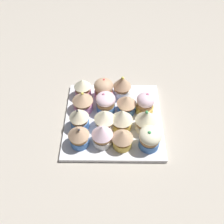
{
  "coord_description": "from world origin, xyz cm",
  "views": [
    {
      "loc": [
        0.48,
        -52.03,
        64.73
      ],
      "look_at": [
        0.0,
        0.0,
        4.2
      ],
      "focal_mm": 42.83,
      "sensor_mm": 36.0,
      "label": 1
    }
  ],
  "objects_px": {
    "cupcake_2": "(121,138)",
    "cupcake_12": "(81,87)",
    "baking_tray": "(112,120)",
    "cupcake_8": "(81,101)",
    "cupcake_11": "(144,103)",
    "cupcake_3": "(148,138)",
    "cupcake_5": "(103,119)",
    "cupcake_13": "(102,89)",
    "cupcake_4": "(78,118)",
    "cupcake_9": "(104,102)",
    "cupcake_6": "(120,119)",
    "cupcake_1": "(101,135)",
    "cupcake_10": "(125,104)",
    "cupcake_7": "(144,119)",
    "cupcake_14": "(121,86)",
    "cupcake_0": "(77,136)"
  },
  "relations": [
    {
      "from": "cupcake_0",
      "to": "cupcake_10",
      "type": "height_order",
      "value": "cupcake_0"
    },
    {
      "from": "cupcake_13",
      "to": "cupcake_7",
      "type": "bearing_deg",
      "value": -45.21
    },
    {
      "from": "cupcake_2",
      "to": "cupcake_12",
      "type": "bearing_deg",
      "value": 122.37
    },
    {
      "from": "cupcake_9",
      "to": "cupcake_7",
      "type": "bearing_deg",
      "value": -31.7
    },
    {
      "from": "cupcake_4",
      "to": "cupcake_13",
      "type": "xyz_separation_m",
      "value": [
        0.07,
        0.12,
        -0.0
      ]
    },
    {
      "from": "cupcake_8",
      "to": "cupcake_11",
      "type": "bearing_deg",
      "value": -2.34
    },
    {
      "from": "cupcake_4",
      "to": "cupcake_11",
      "type": "height_order",
      "value": "cupcake_4"
    },
    {
      "from": "cupcake_5",
      "to": "cupcake_14",
      "type": "bearing_deg",
      "value": 68.33
    },
    {
      "from": "cupcake_2",
      "to": "cupcake_11",
      "type": "height_order",
      "value": "cupcake_11"
    },
    {
      "from": "cupcake_0",
      "to": "cupcake_8",
      "type": "bearing_deg",
      "value": 90.03
    },
    {
      "from": "cupcake_13",
      "to": "cupcake_14",
      "type": "distance_m",
      "value": 0.06
    },
    {
      "from": "cupcake_4",
      "to": "cupcake_7",
      "type": "distance_m",
      "value": 0.19
    },
    {
      "from": "cupcake_2",
      "to": "cupcake_8",
      "type": "xyz_separation_m",
      "value": [
        -0.12,
        0.14,
        -0.0
      ]
    },
    {
      "from": "cupcake_7",
      "to": "cupcake_11",
      "type": "height_order",
      "value": "cupcake_7"
    },
    {
      "from": "cupcake_6",
      "to": "cupcake_12",
      "type": "height_order",
      "value": "cupcake_6"
    },
    {
      "from": "cupcake_1",
      "to": "cupcake_12",
      "type": "relative_size",
      "value": 1.06
    },
    {
      "from": "baking_tray",
      "to": "cupcake_7",
      "type": "bearing_deg",
      "value": -21.46
    },
    {
      "from": "cupcake_8",
      "to": "cupcake_12",
      "type": "bearing_deg",
      "value": 94.93
    },
    {
      "from": "cupcake_9",
      "to": "cupcake_10",
      "type": "height_order",
      "value": "cupcake_9"
    },
    {
      "from": "cupcake_9",
      "to": "cupcake_12",
      "type": "xyz_separation_m",
      "value": [
        -0.08,
        0.06,
        0.0
      ]
    },
    {
      "from": "cupcake_8",
      "to": "cupcake_2",
      "type": "bearing_deg",
      "value": -48.79
    },
    {
      "from": "cupcake_4",
      "to": "cupcake_9",
      "type": "relative_size",
      "value": 1.17
    },
    {
      "from": "cupcake_11",
      "to": "cupcake_13",
      "type": "relative_size",
      "value": 0.97
    },
    {
      "from": "cupcake_5",
      "to": "cupcake_12",
      "type": "xyz_separation_m",
      "value": [
        -0.07,
        0.13,
        -0.0
      ]
    },
    {
      "from": "cupcake_6",
      "to": "cupcake_9",
      "type": "distance_m",
      "value": 0.08
    },
    {
      "from": "cupcake_13",
      "to": "cupcake_0",
      "type": "bearing_deg",
      "value": -109.04
    },
    {
      "from": "baking_tray",
      "to": "cupcake_3",
      "type": "relative_size",
      "value": 4.16
    },
    {
      "from": "cupcake_13",
      "to": "cupcake_11",
      "type": "bearing_deg",
      "value": -24.66
    },
    {
      "from": "cupcake_5",
      "to": "cupcake_14",
      "type": "distance_m",
      "value": 0.14
    },
    {
      "from": "cupcake_1",
      "to": "cupcake_3",
      "type": "xyz_separation_m",
      "value": [
        0.13,
        -0.01,
        -0.0
      ]
    },
    {
      "from": "cupcake_6",
      "to": "cupcake_11",
      "type": "distance_m",
      "value": 0.1
    },
    {
      "from": "cupcake_5",
      "to": "cupcake_10",
      "type": "height_order",
      "value": "cupcake_5"
    },
    {
      "from": "cupcake_10",
      "to": "cupcake_1",
      "type": "bearing_deg",
      "value": -120.76
    },
    {
      "from": "baking_tray",
      "to": "cupcake_6",
      "type": "relative_size",
      "value": 3.96
    },
    {
      "from": "cupcake_2",
      "to": "cupcake_5",
      "type": "height_order",
      "value": "cupcake_5"
    },
    {
      "from": "cupcake_8",
      "to": "cupcake_11",
      "type": "distance_m",
      "value": 0.19
    },
    {
      "from": "cupcake_14",
      "to": "cupcake_11",
      "type": "bearing_deg",
      "value": -45.99
    },
    {
      "from": "cupcake_3",
      "to": "cupcake_7",
      "type": "bearing_deg",
      "value": 95.62
    },
    {
      "from": "cupcake_4",
      "to": "cupcake_6",
      "type": "bearing_deg",
      "value": -1.09
    },
    {
      "from": "cupcake_12",
      "to": "cupcake_14",
      "type": "height_order",
      "value": "cupcake_14"
    },
    {
      "from": "cupcake_7",
      "to": "cupcake_3",
      "type": "bearing_deg",
      "value": -84.38
    },
    {
      "from": "cupcake_5",
      "to": "cupcake_2",
      "type": "bearing_deg",
      "value": -52.93
    },
    {
      "from": "cupcake_2",
      "to": "baking_tray",
      "type": "bearing_deg",
      "value": 104.18
    },
    {
      "from": "cupcake_4",
      "to": "cupcake_5",
      "type": "bearing_deg",
      "value": -0.75
    },
    {
      "from": "cupcake_2",
      "to": "cupcake_11",
      "type": "bearing_deg",
      "value": 61.09
    },
    {
      "from": "cupcake_3",
      "to": "cupcake_8",
      "type": "bearing_deg",
      "value": 144.87
    },
    {
      "from": "cupcake_3",
      "to": "cupcake_8",
      "type": "height_order",
      "value": "cupcake_3"
    },
    {
      "from": "cupcake_5",
      "to": "cupcake_6",
      "type": "xyz_separation_m",
      "value": [
        0.05,
        -0.0,
        0.0
      ]
    },
    {
      "from": "cupcake_3",
      "to": "cupcake_12",
      "type": "bearing_deg",
      "value": 135.34
    },
    {
      "from": "cupcake_8",
      "to": "cupcake_1",
      "type": "bearing_deg",
      "value": -63.22
    }
  ]
}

